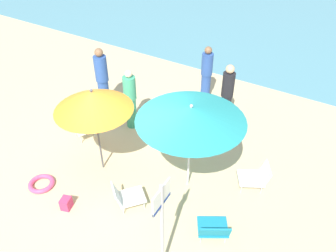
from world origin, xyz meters
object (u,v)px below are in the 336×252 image
(umbrella_teal, at_px, (191,114))
(person_a, at_px, (227,96))
(beach_chair_d, at_px, (126,196))
(warning_sign, at_px, (162,218))
(beach_bag, at_px, (66,203))
(person_c, at_px, (206,74))
(beach_chair_a, at_px, (82,124))
(person_d, at_px, (130,99))
(umbrella_orange, at_px, (93,101))
(person_b, at_px, (102,79))
(beach_chair_c, at_px, (213,229))
(beach_chair_b, at_px, (256,176))
(swim_ring, at_px, (41,184))

(umbrella_teal, relative_size, person_a, 1.18)
(beach_chair_d, relative_size, person_a, 0.43)
(warning_sign, height_order, beach_bag, warning_sign)
(person_a, distance_m, person_c, 1.32)
(beach_chair_a, height_order, person_d, person_d)
(umbrella_orange, relative_size, person_b, 1.15)
(person_c, bearing_deg, umbrella_orange, -165.42)
(umbrella_teal, xyz_separation_m, person_a, (-0.19, 2.29, -0.92))
(person_c, relative_size, person_d, 1.01)
(beach_chair_a, xyz_separation_m, beach_chair_d, (2.28, -1.25, -0.06))
(umbrella_teal, relative_size, beach_chair_c, 2.79)
(beach_chair_a, distance_m, beach_chair_c, 4.19)
(beach_chair_a, relative_size, beach_chair_c, 0.87)
(beach_chair_b, xyz_separation_m, warning_sign, (-0.69, -2.52, 0.97))
(beach_chair_c, distance_m, beach_chair_d, 1.78)
(swim_ring, bearing_deg, beach_chair_c, 10.94)
(beach_chair_a, xyz_separation_m, person_d, (0.81, 0.94, 0.47))
(person_a, bearing_deg, umbrella_teal, 116.93)
(beach_chair_b, distance_m, beach_chair_c, 1.62)
(warning_sign, bearing_deg, person_d, 131.03)
(beach_chair_c, height_order, warning_sign, warning_sign)
(umbrella_teal, bearing_deg, beach_chair_c, -42.54)
(beach_chair_a, relative_size, person_b, 0.36)
(beach_chair_a, distance_m, beach_chair_b, 4.29)
(beach_chair_d, distance_m, warning_sign, 1.76)
(umbrella_orange, xyz_separation_m, umbrella_teal, (1.86, 0.54, 0.05))
(person_d, distance_m, warning_sign, 4.03)
(beach_chair_b, distance_m, beach_chair_d, 2.68)
(beach_chair_a, bearing_deg, beach_bag, -31.97)
(beach_chair_c, distance_m, beach_bag, 2.88)
(person_d, xyz_separation_m, warning_sign, (2.75, -2.90, 0.46))
(beach_chair_a, bearing_deg, swim_ring, -52.87)
(beach_chair_d, distance_m, person_b, 3.67)
(person_b, bearing_deg, swim_ring, -76.64)
(warning_sign, bearing_deg, beach_chair_b, 72.22)
(beach_chair_a, relative_size, person_d, 0.40)
(person_a, bearing_deg, person_c, -19.81)
(beach_chair_a, xyz_separation_m, warning_sign, (3.57, -1.96, 0.93))
(beach_chair_c, relative_size, person_d, 0.46)
(beach_chair_a, xyz_separation_m, beach_bag, (1.31, -1.90, -0.21))
(warning_sign, bearing_deg, swim_ring, 173.74)
(beach_chair_a, bearing_deg, person_b, 128.35)
(beach_chair_b, height_order, person_d, person_d)
(beach_chair_c, bearing_deg, person_c, -2.60)
(beach_chair_b, height_order, beach_chair_c, beach_chair_b)
(beach_chair_a, xyz_separation_m, beach_chair_b, (4.26, 0.56, -0.05))
(person_a, relative_size, person_b, 0.99)
(beach_chair_b, bearing_deg, umbrella_teal, -0.80)
(beach_chair_b, bearing_deg, person_d, -35.68)
(beach_chair_b, xyz_separation_m, person_d, (-3.44, 0.38, 0.51))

